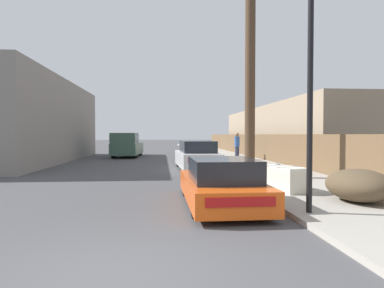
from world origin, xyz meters
TOP-DOWN VIEW (x-y plane):
  - ground_plane at (0.00, 0.00)m, footprint 220.00×220.00m
  - sidewalk_curb at (5.30, 23.50)m, footprint 4.20×63.00m
  - discarded_fridge at (4.07, 5.61)m, footprint 1.16×1.78m
  - parked_sports_car_red at (1.96, 4.15)m, footprint 1.76×4.33m
  - car_parked_mid at (2.29, 13.08)m, footprint 2.03×4.74m
  - pickup_truck at (-2.20, 22.64)m, footprint 2.18×5.37m
  - utility_pole at (3.92, 8.83)m, footprint 1.80×0.40m
  - street_lamp at (3.60, 2.73)m, footprint 0.26×0.26m
  - brush_pile at (5.33, 3.77)m, footprint 1.48×1.88m
  - wooden_fence at (7.25, 20.87)m, footprint 0.08×41.01m
  - building_left_block at (-8.99, 18.99)m, footprint 7.00×16.86m
  - building_right_house at (10.96, 22.19)m, footprint 6.00×22.27m
  - pedestrian at (5.47, 18.00)m, footprint 0.34×0.34m

SIDE VIEW (x-z plane):
  - ground_plane at x=0.00m, z-range 0.00..0.00m
  - sidewalk_curb at x=5.30m, z-range 0.00..0.12m
  - discarded_fridge at x=4.07m, z-range 0.11..0.84m
  - brush_pile at x=5.33m, z-range 0.12..0.92m
  - parked_sports_car_red at x=1.96m, z-range -0.05..1.13m
  - car_parked_mid at x=2.29m, z-range -0.05..1.39m
  - pickup_truck at x=-2.20m, z-range 0.00..1.88m
  - wooden_fence at x=7.25m, z-range 0.12..1.78m
  - pedestrian at x=5.47m, z-range 0.15..1.92m
  - building_right_house at x=10.96m, z-range 0.00..3.90m
  - building_left_block at x=-8.99m, z-range 0.00..5.26m
  - street_lamp at x=3.60m, z-range 0.50..5.25m
  - utility_pole at x=3.92m, z-range 0.18..9.13m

